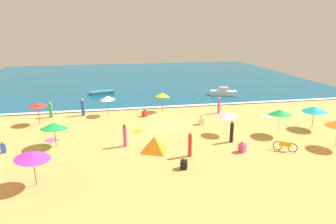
{
  "coord_description": "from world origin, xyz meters",
  "views": [
    {
      "loc": [
        -4.79,
        -27.1,
        9.28
      ],
      "look_at": [
        0.62,
        1.59,
        0.8
      ],
      "focal_mm": 31.31,
      "sensor_mm": 36.0,
      "label": 1
    }
  ],
  "objects_px": {
    "beach_umbrella_7": "(37,105)",
    "beachgoer_9": "(201,121)",
    "beach_umbrella_2": "(54,126)",
    "beach_umbrella_0": "(280,112)",
    "beachgoer_4": "(232,132)",
    "beach_umbrella_5": "(32,156)",
    "beachgoer_0": "(184,164)",
    "small_boat_0": "(223,92)",
    "beach_umbrella_1": "(314,109)",
    "beachgoer_1": "(51,110)",
    "beachgoer_5": "(219,105)",
    "beach_umbrella_8": "(107,98)",
    "beachgoer_8": "(83,108)",
    "beachgoer_2": "(125,135)",
    "beachgoer_7": "(190,145)",
    "beachgoer_10": "(145,113)",
    "beach_umbrella_4": "(227,115)",
    "beach_umbrella_3": "(162,95)",
    "beachgoer_3": "(242,147)",
    "small_boat_1": "(102,93)",
    "parked_bicycle": "(285,146)",
    "beachgoer_6": "(3,148)"
  },
  "relations": [
    {
      "from": "beach_umbrella_4",
      "to": "beachgoer_7",
      "type": "height_order",
      "value": "beach_umbrella_4"
    },
    {
      "from": "parked_bicycle",
      "to": "beachgoer_0",
      "type": "xyz_separation_m",
      "value": [
        -8.45,
        -1.46,
        -0.05
      ]
    },
    {
      "from": "beachgoer_4",
      "to": "beachgoer_8",
      "type": "height_order",
      "value": "beachgoer_8"
    },
    {
      "from": "beach_umbrella_2",
      "to": "beach_umbrella_0",
      "type": "bearing_deg",
      "value": -2.54
    },
    {
      "from": "beach_umbrella_7",
      "to": "small_boat_1",
      "type": "distance_m",
      "value": 13.59
    },
    {
      "from": "beachgoer_1",
      "to": "beachgoer_3",
      "type": "height_order",
      "value": "beachgoer_1"
    },
    {
      "from": "beach_umbrella_4",
      "to": "beach_umbrella_3",
      "type": "bearing_deg",
      "value": 117.41
    },
    {
      "from": "beach_umbrella_8",
      "to": "beachgoer_1",
      "type": "distance_m",
      "value": 6.09
    },
    {
      "from": "beach_umbrella_1",
      "to": "beach_umbrella_4",
      "type": "bearing_deg",
      "value": 179.47
    },
    {
      "from": "beach_umbrella_0",
      "to": "beachgoer_3",
      "type": "relative_size",
      "value": 2.66
    },
    {
      "from": "beach_umbrella_5",
      "to": "beach_umbrella_2",
      "type": "bearing_deg",
      "value": 88.89
    },
    {
      "from": "beach_umbrella_0",
      "to": "beachgoer_8",
      "type": "height_order",
      "value": "beach_umbrella_0"
    },
    {
      "from": "beach_umbrella_3",
      "to": "beach_umbrella_4",
      "type": "bearing_deg",
      "value": -62.59
    },
    {
      "from": "beach_umbrella_2",
      "to": "beachgoer_4",
      "type": "relative_size",
      "value": 1.56
    },
    {
      "from": "small_boat_0",
      "to": "beachgoer_2",
      "type": "bearing_deg",
      "value": -132.56
    },
    {
      "from": "beachgoer_2",
      "to": "beachgoer_10",
      "type": "xyz_separation_m",
      "value": [
        2.49,
        7.95,
        -0.57
      ]
    },
    {
      "from": "beachgoer_1",
      "to": "beach_umbrella_4",
      "type": "bearing_deg",
      "value": -26.67
    },
    {
      "from": "beachgoer_2",
      "to": "beachgoer_5",
      "type": "bearing_deg",
      "value": 35.27
    },
    {
      "from": "parked_bicycle",
      "to": "beachgoer_3",
      "type": "bearing_deg",
      "value": 172.96
    },
    {
      "from": "beachgoer_9",
      "to": "beach_umbrella_8",
      "type": "bearing_deg",
      "value": 151.71
    },
    {
      "from": "beach_umbrella_5",
      "to": "small_boat_0",
      "type": "height_order",
      "value": "beach_umbrella_5"
    },
    {
      "from": "beach_umbrella_0",
      "to": "beachgoer_10",
      "type": "distance_m",
      "value": 13.69
    },
    {
      "from": "beachgoer_1",
      "to": "beachgoer_5",
      "type": "relative_size",
      "value": 0.91
    },
    {
      "from": "beachgoer_2",
      "to": "beachgoer_10",
      "type": "height_order",
      "value": "beachgoer_2"
    },
    {
      "from": "beach_umbrella_8",
      "to": "small_boat_0",
      "type": "xyz_separation_m",
      "value": [
        15.76,
        6.53,
        -1.43
      ]
    },
    {
      "from": "beachgoer_9",
      "to": "beachgoer_2",
      "type": "bearing_deg",
      "value": -151.3
    },
    {
      "from": "beachgoer_9",
      "to": "beachgoer_10",
      "type": "bearing_deg",
      "value": 144.24
    },
    {
      "from": "beachgoer_10",
      "to": "beachgoer_2",
      "type": "bearing_deg",
      "value": -107.37
    },
    {
      "from": "beach_umbrella_2",
      "to": "beachgoer_7",
      "type": "height_order",
      "value": "beach_umbrella_2"
    },
    {
      "from": "beach_umbrella_4",
      "to": "beachgoer_7",
      "type": "bearing_deg",
      "value": -137.95
    },
    {
      "from": "beach_umbrella_8",
      "to": "beachgoer_8",
      "type": "xyz_separation_m",
      "value": [
        -2.67,
        0.39,
        -1.07
      ]
    },
    {
      "from": "beach_umbrella_7",
      "to": "beachgoer_9",
      "type": "bearing_deg",
      "value": -11.07
    },
    {
      "from": "beachgoer_4",
      "to": "beachgoer_2",
      "type": "bearing_deg",
      "value": 175.33
    },
    {
      "from": "beachgoer_0",
      "to": "beachgoer_5",
      "type": "bearing_deg",
      "value": 60.37
    },
    {
      "from": "beach_umbrella_7",
      "to": "beachgoer_4",
      "type": "height_order",
      "value": "beach_umbrella_7"
    },
    {
      "from": "beach_umbrella_7",
      "to": "beachgoer_0",
      "type": "xyz_separation_m",
      "value": [
        11.85,
        -11.97,
        -1.65
      ]
    },
    {
      "from": "beach_umbrella_8",
      "to": "small_boat_1",
      "type": "height_order",
      "value": "beach_umbrella_8"
    },
    {
      "from": "beachgoer_0",
      "to": "beachgoer_8",
      "type": "relative_size",
      "value": 0.42
    },
    {
      "from": "beach_umbrella_1",
      "to": "beachgoer_4",
      "type": "height_order",
      "value": "beach_umbrella_1"
    },
    {
      "from": "beachgoer_5",
      "to": "beachgoer_6",
      "type": "distance_m",
      "value": 21.22
    },
    {
      "from": "small_boat_0",
      "to": "beachgoer_3",
      "type": "bearing_deg",
      "value": -106.7
    },
    {
      "from": "beach_umbrella_3",
      "to": "beachgoer_8",
      "type": "height_order",
      "value": "beach_umbrella_3"
    },
    {
      "from": "beach_umbrella_5",
      "to": "small_boat_0",
      "type": "bearing_deg",
      "value": 46.14
    },
    {
      "from": "beachgoer_0",
      "to": "beachgoer_9",
      "type": "xyz_separation_m",
      "value": [
        3.94,
        8.88,
        0.06
      ]
    },
    {
      "from": "beachgoer_7",
      "to": "beachgoer_10",
      "type": "bearing_deg",
      "value": 101.41
    },
    {
      "from": "beachgoer_3",
      "to": "beachgoer_8",
      "type": "xyz_separation_m",
      "value": [
        -12.9,
        12.29,
        0.5
      ]
    },
    {
      "from": "beachgoer_7",
      "to": "beach_umbrella_5",
      "type": "bearing_deg",
      "value": -167.08
    },
    {
      "from": "beach_umbrella_7",
      "to": "small_boat_0",
      "type": "distance_m",
      "value": 24.0
    },
    {
      "from": "beach_umbrella_2",
      "to": "small_boat_1",
      "type": "relative_size",
      "value": 0.83
    },
    {
      "from": "beach_umbrella_2",
      "to": "beachgoer_10",
      "type": "distance_m",
      "value": 10.66
    }
  ]
}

